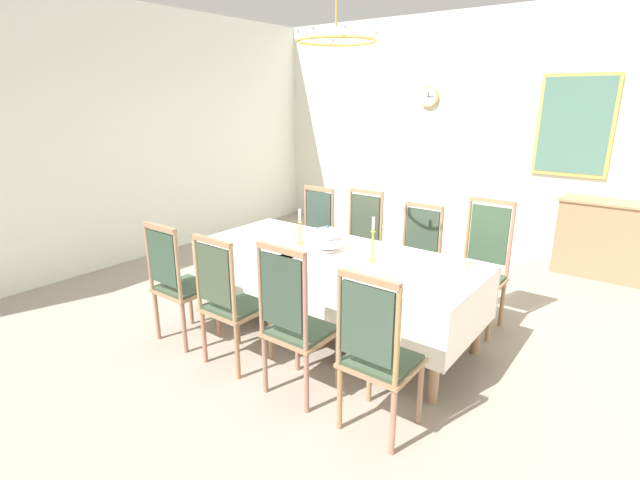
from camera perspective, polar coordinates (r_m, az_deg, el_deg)
ground at (r=4.40m, az=1.82°, el=-11.11°), size 6.48×6.64×0.04m
back_wall at (r=6.92m, az=18.68°, el=12.16°), size 6.48×0.08×3.14m
left_wall at (r=6.38m, az=-23.34°, el=11.33°), size 0.08×6.64×3.14m
dining_table at (r=4.09m, az=1.72°, el=-2.50°), size 2.50×1.03×0.76m
tablecloth at (r=4.11m, az=1.71°, el=-3.14°), size 2.52×1.05×0.45m
chair_south_a at (r=4.17m, az=-16.80°, el=-4.81°), size 0.44×0.42×1.07m
chair_north_a at (r=5.39m, az=-0.94°, el=0.83°), size 0.44×0.42×1.07m
chair_south_b at (r=3.71m, az=-10.96°, el=-7.12°), size 0.44×0.42×1.08m
chair_north_b at (r=5.04m, az=4.72°, el=-0.23°), size 0.44×0.42×1.11m
chair_south_c at (r=3.28m, az=-3.09°, el=-9.78°), size 0.44×0.42×1.14m
chair_north_c at (r=4.74m, az=11.46°, el=-1.90°), size 0.44×0.42×1.05m
chair_south_d at (r=2.96m, az=6.89°, el=-13.39°), size 0.44×0.42×1.10m
chair_north_d at (r=4.51m, az=18.97°, el=-2.91°), size 0.44×0.42×1.18m
soup_tureen at (r=4.08m, az=0.90°, el=0.17°), size 0.29×0.29×0.23m
candlestick_west at (r=4.25m, az=-2.44°, el=1.15°), size 0.07×0.07×0.33m
candlestick_east at (r=3.82m, az=6.40°, el=-0.43°), size 0.07×0.07×0.37m
bowl_near_left at (r=4.34m, az=-10.46°, el=-0.33°), size 0.15×0.15×0.03m
bowl_near_right at (r=3.96m, az=16.22°, el=-2.48°), size 0.14×0.14×0.03m
bowl_far_left at (r=4.64m, az=-1.20°, el=1.11°), size 0.18×0.18×0.03m
bowl_far_right at (r=3.88m, az=-3.90°, el=-2.13°), size 0.17×0.17×0.04m
spoon_primary at (r=4.43m, az=-11.14°, el=-0.18°), size 0.03×0.18×0.01m
spoon_secondary at (r=3.96m, az=17.65°, el=-2.78°), size 0.05×0.18×0.01m
sideboard at (r=6.42m, az=32.94°, el=-0.20°), size 1.44×0.48×0.90m
mounted_clock at (r=7.11m, az=13.06°, el=16.53°), size 0.27×0.06×0.27m
framed_painting at (r=6.56m, az=28.43°, el=12.07°), size 0.85×0.05×1.21m
chandelier at (r=3.88m, az=1.97°, el=23.11°), size 0.63×0.63×0.66m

